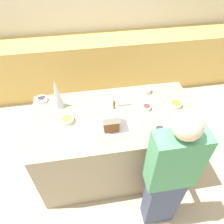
{
  "coord_description": "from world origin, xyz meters",
  "views": [
    {
      "loc": [
        -0.3,
        -1.59,
        2.57
      ],
      "look_at": [
        -0.04,
        0.0,
        1.0
      ],
      "focal_mm": 35.0,
      "sensor_mm": 36.0,
      "label": 1
    }
  ],
  "objects": [
    {
      "name": "candy_bowl_near_tray_left",
      "position": [
        -0.78,
        0.37,
        0.96
      ],
      "size": [
        0.13,
        0.13,
        0.04
      ],
      "color": "white",
      "rests_on": "kitchen_island"
    },
    {
      "name": "candy_bowl_beside_tree",
      "position": [
        0.35,
        0.05,
        0.96
      ],
      "size": [
        0.09,
        0.09,
        0.04
      ],
      "color": "white",
      "rests_on": "kitchen_island"
    },
    {
      "name": "baking_tray",
      "position": [
        -0.08,
        -0.15,
        0.94
      ],
      "size": [
        0.44,
        0.29,
        0.01
      ],
      "color": "silver",
      "rests_on": "kitchen_island"
    },
    {
      "name": "cookbook",
      "position": [
        0.11,
        0.22,
        0.95
      ],
      "size": [
        0.16,
        0.18,
        0.02
      ],
      "color": "#CCB78C",
      "rests_on": "kitchen_island"
    },
    {
      "name": "ground_plane",
      "position": [
        0.0,
        0.0,
        0.0
      ],
      "size": [
        12.0,
        12.0,
        0.0
      ],
      "primitive_type": "plane",
      "color": "#C6B28E"
    },
    {
      "name": "person",
      "position": [
        0.35,
        -0.71,
        0.83
      ],
      "size": [
        0.42,
        0.53,
        1.6
      ],
      "color": "#424C6B",
      "rests_on": "ground_plane"
    },
    {
      "name": "back_cabinet_block",
      "position": [
        0.0,
        1.76,
        0.48
      ],
      "size": [
        6.0,
        0.6,
        0.95
      ],
      "color": "tan",
      "rests_on": "ground_plane"
    },
    {
      "name": "kitchen_island",
      "position": [
        0.0,
        0.0,
        0.47
      ],
      "size": [
        1.76,
        0.92,
        0.94
      ],
      "color": "gray",
      "rests_on": "ground_plane"
    },
    {
      "name": "candy_bowl_behind_tray",
      "position": [
        0.68,
        0.05,
        0.96
      ],
      "size": [
        0.13,
        0.13,
        0.04
      ],
      "color": "silver",
      "rests_on": "kitchen_island"
    },
    {
      "name": "mug",
      "position": [
        0.37,
        -0.32,
        0.97
      ],
      "size": [
        0.08,
        0.08,
        0.08
      ],
      "color": "#2D2D33",
      "rests_on": "kitchen_island"
    },
    {
      "name": "decorative_tree",
      "position": [
        -0.59,
        0.25,
        1.11
      ],
      "size": [
        0.12,
        0.12,
        0.34
      ],
      "color": "silver",
      "rests_on": "kitchen_island"
    },
    {
      "name": "gingerbread_house",
      "position": [
        -0.08,
        -0.15,
        1.06
      ],
      "size": [
        0.17,
        0.18,
        0.31
      ],
      "color": "brown",
      "rests_on": "baking_tray"
    },
    {
      "name": "candy_bowl_far_left",
      "position": [
        -0.5,
        -0.0,
        0.96
      ],
      "size": [
        0.13,
        0.13,
        0.05
      ],
      "color": "white",
      "rests_on": "kitchen_island"
    },
    {
      "name": "candy_bowl_near_tray_right",
      "position": [
        0.43,
        0.34,
        0.97
      ],
      "size": [
        0.11,
        0.11,
        0.05
      ],
      "color": "white",
      "rests_on": "kitchen_island"
    },
    {
      "name": "wall_back",
      "position": [
        0.0,
        2.09,
        1.3
      ],
      "size": [
        8.0,
        0.05,
        2.6
      ],
      "color": "beige",
      "rests_on": "ground_plane"
    }
  ]
}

